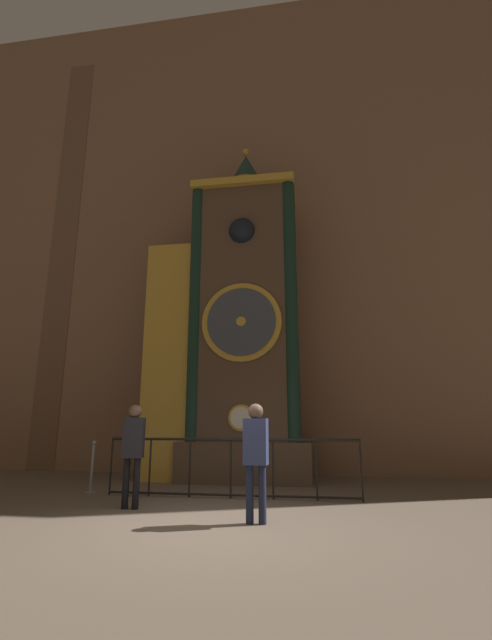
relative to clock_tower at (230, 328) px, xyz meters
The scene contains 7 objects.
ground_plane 5.99m from the clock_tower, 81.07° to the right, with size 28.00×28.00×0.00m, color brown.
cathedral_back_wall 4.37m from the clock_tower, 66.39° to the left, with size 24.00×0.32×15.73m.
clock_tower is the anchor object (origin of this frame).
railing_fence 4.00m from the clock_tower, 78.27° to the right, with size 4.85×0.05×1.09m.
visitor_near 4.65m from the clock_tower, 104.69° to the right, with size 0.38×0.28×1.68m.
visitor_far 5.31m from the clock_tower, 74.15° to the right, with size 0.35×0.24×1.65m.
stanchion_post 4.75m from the clock_tower, 137.98° to the right, with size 0.28×0.28×1.02m.
Camera 1 is at (1.36, -6.17, 1.38)m, focal length 24.00 mm.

